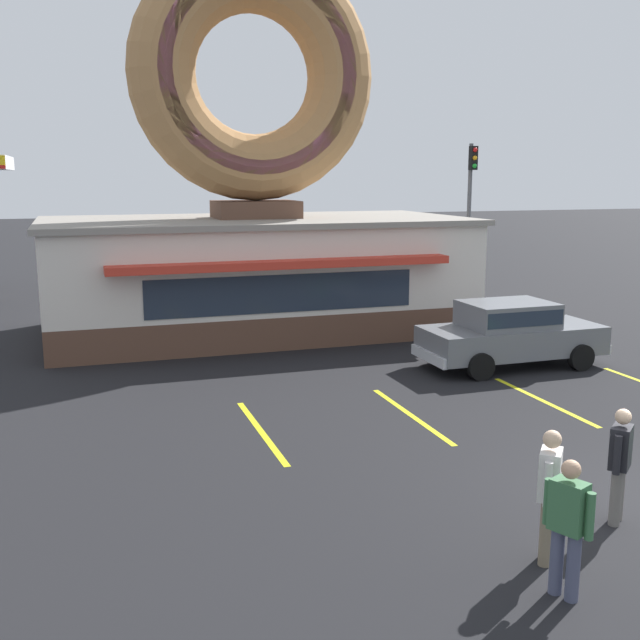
# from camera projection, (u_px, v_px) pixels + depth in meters

# --- Properties ---
(donut_shop_building) EXTENTS (12.30, 6.75, 10.96)m
(donut_shop_building) POSITION_uv_depth(u_px,v_px,m) (256.00, 205.00, 21.92)
(donut_shop_building) COLOR brown
(donut_shop_building) RESTS_ON ground
(car_grey) EXTENTS (4.57, 2.01, 1.60)m
(car_grey) POSITION_uv_depth(u_px,v_px,m) (510.00, 331.00, 18.12)
(car_grey) COLOR slate
(car_grey) RESTS_ON ground
(pedestrian_blue_sweater_man) EXTENTS (0.43, 0.48, 1.66)m
(pedestrian_blue_sweater_man) POSITION_uv_depth(u_px,v_px,m) (549.00, 490.00, 8.87)
(pedestrian_blue_sweater_man) COLOR #7F7056
(pedestrian_blue_sweater_man) RESTS_ON ground
(pedestrian_leather_jacket_man) EXTENTS (0.37, 0.55, 1.60)m
(pedestrian_leather_jacket_man) POSITION_uv_depth(u_px,v_px,m) (568.00, 523.00, 8.12)
(pedestrian_leather_jacket_man) COLOR #474C66
(pedestrian_leather_jacket_man) RESTS_ON ground
(pedestrian_clipboard_woman) EXTENTS (0.47, 0.43, 1.59)m
(pedestrian_clipboard_woman) POSITION_uv_depth(u_px,v_px,m) (620.00, 461.00, 9.90)
(pedestrian_clipboard_woman) COLOR slate
(pedestrian_clipboard_woman) RESTS_ON ground
(trash_bin) EXTENTS (0.57, 0.57, 0.97)m
(trash_bin) POSITION_uv_depth(u_px,v_px,m) (475.00, 318.00, 21.84)
(trash_bin) COLOR #232833
(trash_bin) RESTS_ON ground
(traffic_light_pole) EXTENTS (0.28, 0.47, 5.80)m
(traffic_light_pole) POSITION_uv_depth(u_px,v_px,m) (470.00, 199.00, 29.05)
(traffic_light_pole) COLOR #595B60
(traffic_light_pole) RESTS_ON ground
(parking_stripe_far_left) EXTENTS (0.12, 3.60, 0.01)m
(parking_stripe_far_left) POSITION_uv_depth(u_px,v_px,m) (261.00, 431.00, 13.65)
(parking_stripe_far_left) COLOR yellow
(parking_stripe_far_left) RESTS_ON ground
(parking_stripe_left) EXTENTS (0.12, 3.60, 0.01)m
(parking_stripe_left) POSITION_uv_depth(u_px,v_px,m) (411.00, 415.00, 14.57)
(parking_stripe_left) COLOR yellow
(parking_stripe_left) RESTS_ON ground
(parking_stripe_mid_left) EXTENTS (0.12, 3.60, 0.01)m
(parking_stripe_mid_left) POSITION_uv_depth(u_px,v_px,m) (543.00, 401.00, 15.48)
(parking_stripe_mid_left) COLOR yellow
(parking_stripe_mid_left) RESTS_ON ground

